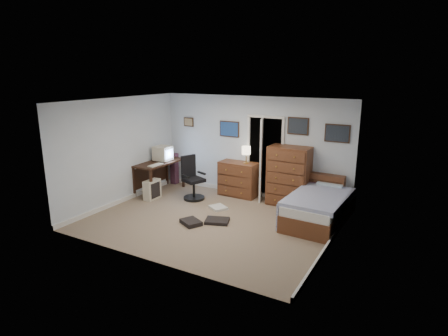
# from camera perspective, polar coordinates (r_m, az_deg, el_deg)

# --- Properties ---
(floor) EXTENTS (5.00, 4.00, 0.02)m
(floor) POSITION_cam_1_polar(r_m,az_deg,el_deg) (8.03, -1.91, -8.04)
(floor) COLOR #866F5C
(floor) RESTS_ON ground
(computer_desk) EXTENTS (0.66, 1.41, 0.81)m
(computer_desk) POSITION_cam_1_polar(r_m,az_deg,el_deg) (9.90, -10.28, -0.05)
(computer_desk) COLOR #331D11
(computer_desk) RESTS_ON floor
(crt_monitor) EXTENTS (0.42, 0.39, 0.39)m
(crt_monitor) POSITION_cam_1_polar(r_m,az_deg,el_deg) (9.85, -9.30, 2.23)
(crt_monitor) COLOR beige
(crt_monitor) RESTS_ON computer_desk
(keyboard) EXTENTS (0.17, 0.43, 0.03)m
(keyboard) POSITION_cam_1_polar(r_m,az_deg,el_deg) (9.42, -10.38, 0.45)
(keyboard) COLOR beige
(keyboard) RESTS_ON computer_desk
(pc_tower) EXTENTS (0.23, 0.45, 0.49)m
(pc_tower) POSITION_cam_1_polar(r_m,az_deg,el_deg) (9.41, -10.89, -3.25)
(pc_tower) COLOR beige
(pc_tower) RESTS_ON floor
(office_chair) EXTENTS (0.68, 0.68, 1.08)m
(office_chair) POSITION_cam_1_polar(r_m,az_deg,el_deg) (9.26, -4.84, -2.21)
(office_chair) COLOR black
(office_chair) RESTS_ON floor
(media_stack) EXTENTS (0.18, 0.18, 0.86)m
(media_stack) POSITION_cam_1_polar(r_m,az_deg,el_deg) (10.57, -7.57, -0.09)
(media_stack) COLOR maroon
(media_stack) RESTS_ON floor
(low_dresser) EXTENTS (0.99, 0.53, 0.87)m
(low_dresser) POSITION_cam_1_polar(r_m,az_deg,el_deg) (9.47, 2.25, -1.67)
(low_dresser) COLOR #5A311C
(low_dresser) RESTS_ON floor
(table_lamp) EXTENTS (0.23, 0.23, 0.42)m
(table_lamp) POSITION_cam_1_polar(r_m,az_deg,el_deg) (9.21, 3.40, 2.62)
(table_lamp) COLOR gold
(table_lamp) RESTS_ON low_dresser
(doorway) EXTENTS (0.96, 1.12, 2.05)m
(doorway) POSITION_cam_1_polar(r_m,az_deg,el_deg) (9.52, 6.94, 1.85)
(doorway) COLOR black
(doorway) RESTS_ON floor
(tall_dresser) EXTENTS (0.95, 0.56, 1.40)m
(tall_dresser) POSITION_cam_1_polar(r_m,az_deg,el_deg) (8.87, 9.90, -1.20)
(tall_dresser) COLOR #5A311C
(tall_dresser) RESTS_ON floor
(headboard_bookcase) EXTENTS (0.91, 0.25, 0.82)m
(headboard_bookcase) POSITION_cam_1_polar(r_m,az_deg,el_deg) (8.84, 14.92, -3.35)
(headboard_bookcase) COLOR #5A311C
(headboard_bookcase) RESTS_ON floor
(bed) EXTENTS (1.17, 2.08, 0.67)m
(bed) POSITION_cam_1_polar(r_m,az_deg,el_deg) (8.12, 14.26, -5.77)
(bed) COLOR #5A311C
(bed) RESTS_ON floor
(wall_posters) EXTENTS (4.38, 0.04, 0.60)m
(wall_posters) POSITION_cam_1_polar(r_m,az_deg,el_deg) (9.04, 7.67, 5.96)
(wall_posters) COLOR #331E11
(wall_posters) RESTS_ON floor
(floor_clutter) EXTENTS (0.98, 1.54, 0.09)m
(floor_clutter) POSITION_cam_1_polar(r_m,az_deg,el_deg) (8.04, -2.55, -7.66)
(floor_clutter) COLOR silver
(floor_clutter) RESTS_ON floor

